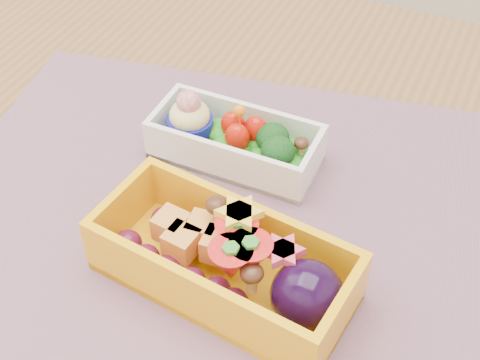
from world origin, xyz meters
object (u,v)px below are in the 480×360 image
at_px(bento_yellow, 228,262).
at_px(bento_white, 234,141).
at_px(table, 198,286).
at_px(placemat, 229,215).

bearing_deg(bento_yellow, bento_white, 119.96).
relative_size(table, placemat, 2.46).
bearing_deg(bento_white, bento_yellow, -66.97).
bearing_deg(placemat, bento_white, 110.99).
bearing_deg(bento_yellow, table, 143.51).
distance_m(placemat, bento_yellow, 0.08).
xyz_separation_m(table, placemat, (0.03, 0.01, 0.10)).
height_order(table, placemat, placemat).
xyz_separation_m(table, bento_yellow, (0.06, -0.06, 0.13)).
bearing_deg(placemat, bento_yellow, -65.22).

